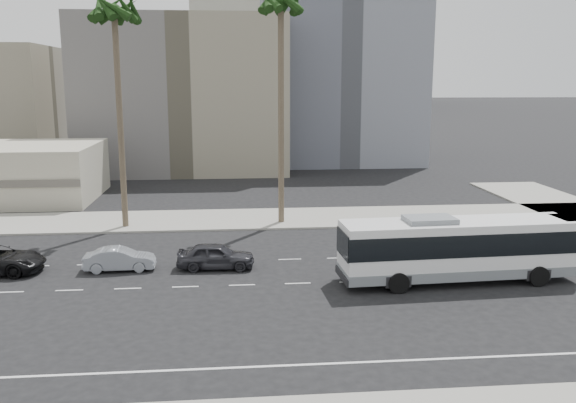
{
  "coord_description": "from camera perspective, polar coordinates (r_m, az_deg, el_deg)",
  "views": [
    {
      "loc": [
        -6.37,
        -30.97,
        10.77
      ],
      "look_at": [
        -3.16,
        4.0,
        3.73
      ],
      "focal_mm": 37.79,
      "sensor_mm": 36.0,
      "label": 1
    }
  ],
  "objects": [
    {
      "name": "car_b",
      "position": [
        36.32,
        -15.55,
        -5.25
      ],
      "size": [
        1.56,
        4.07,
        1.33
      ],
      "primitive_type": "imported",
      "rotation": [
        0.0,
        0.0,
        1.61
      ],
      "color": "gray",
      "rests_on": "ground"
    },
    {
      "name": "highrise_right",
      "position": [
        267.08,
        6.11,
        16.48
      ],
      "size": [
        26.0,
        26.0,
        70.0
      ],
      "primitive_type": "cube",
      "color": "slate",
      "rests_on": "ground"
    },
    {
      "name": "palm_mid",
      "position": [
        45.57,
        -16.02,
        16.38
      ],
      "size": [
        5.44,
        5.44,
        16.79
      ],
      "rotation": [
        0.0,
        0.0,
        -0.21
      ],
      "color": "brown",
      "rests_on": "ground"
    },
    {
      "name": "palm_near",
      "position": [
        45.44,
        -0.68,
        17.68
      ],
      "size": [
        5.18,
        5.18,
        17.43
      ],
      "rotation": [
        0.0,
        0.0,
        0.37
      ],
      "color": "brown",
      "rests_on": "ground"
    },
    {
      "name": "city_bus",
      "position": [
        34.03,
        15.65,
        -4.17
      ],
      "size": [
        12.83,
        3.49,
        3.65
      ],
      "rotation": [
        0.0,
        0.0,
        0.05
      ],
      "color": "silver",
      "rests_on": "ground"
    },
    {
      "name": "sidewalk_north",
      "position": [
        48.11,
        2.49,
        -1.52
      ],
      "size": [
        120.0,
        7.0,
        0.15
      ],
      "primitive_type": "cube",
      "color": "gray",
      "rests_on": "ground"
    },
    {
      "name": "midrise_beige_west",
      "position": [
        76.2,
        -9.63,
        9.85
      ],
      "size": [
        24.0,
        18.0,
        18.0
      ],
      "primitive_type": "cube",
      "color": "slate",
      "rests_on": "ground"
    },
    {
      "name": "civic_tower",
      "position": [
        282.4,
        -4.54,
        17.01
      ],
      "size": [
        42.0,
        42.0,
        129.0
      ],
      "color": "beige",
      "rests_on": "ground"
    },
    {
      "name": "car_a",
      "position": [
        35.56,
        -6.82,
        -5.09
      ],
      "size": [
        2.01,
        4.54,
        1.52
      ],
      "primitive_type": "imported",
      "rotation": [
        0.0,
        0.0,
        1.52
      ],
      "color": "#2D2D32",
      "rests_on": "ground"
    },
    {
      "name": "highrise_far",
      "position": [
        301.44,
        9.76,
        14.84
      ],
      "size": [
        22.0,
        22.0,
        60.0
      ],
      "primitive_type": "cube",
      "color": "slate",
      "rests_on": "ground"
    },
    {
      "name": "midrise_gray_center",
      "position": [
        84.24,
        4.69,
        12.82
      ],
      "size": [
        20.0,
        20.0,
        26.0
      ],
      "primitive_type": "cube",
      "color": "slate",
      "rests_on": "ground"
    },
    {
      "name": "ground",
      "position": [
        33.4,
        6.09,
        -7.54
      ],
      "size": [
        700.0,
        700.0,
        0.0
      ],
      "primitive_type": "plane",
      "color": "black",
      "rests_on": "ground"
    }
  ]
}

